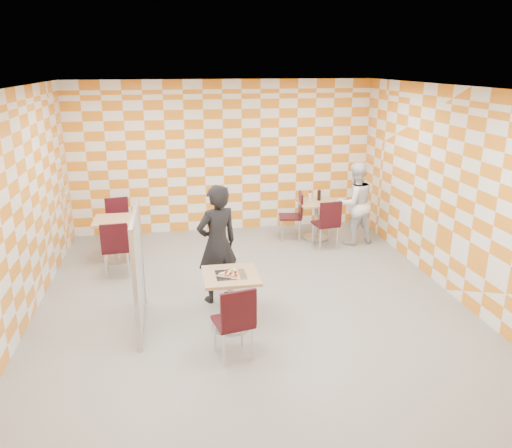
{
  "coord_description": "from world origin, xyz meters",
  "views": [
    {
      "loc": [
        -1.01,
        -6.34,
        3.31
      ],
      "look_at": [
        0.1,
        0.2,
        1.15
      ],
      "focal_mm": 35.0,
      "sensor_mm": 36.0,
      "label": 1
    }
  ],
  "objects_px": {
    "second_table": "(317,214)",
    "empty_table": "(116,232)",
    "man_white": "(355,204)",
    "main_table": "(231,292)",
    "chair_empty_near": "(115,245)",
    "chair_second_side": "(295,212)",
    "chair_second_front": "(328,221)",
    "sport_bottle": "(310,197)",
    "partition": "(138,269)",
    "chair_empty_far": "(118,219)",
    "man_dark": "(217,244)",
    "soda_bottle": "(319,195)",
    "chair_main_front": "(236,318)"
  },
  "relations": [
    {
      "from": "man_white",
      "to": "sport_bottle",
      "type": "height_order",
      "value": "man_white"
    },
    {
      "from": "second_table",
      "to": "empty_table",
      "type": "distance_m",
      "value": 3.77
    },
    {
      "from": "chair_empty_far",
      "to": "man_dark",
      "type": "xyz_separation_m",
      "value": [
        1.61,
        -2.5,
        0.32
      ]
    },
    {
      "from": "chair_second_front",
      "to": "chair_empty_far",
      "type": "height_order",
      "value": "same"
    },
    {
      "from": "man_dark",
      "to": "sport_bottle",
      "type": "bearing_deg",
      "value": -153.87
    },
    {
      "from": "main_table",
      "to": "man_white",
      "type": "bearing_deg",
      "value": 46.32
    },
    {
      "from": "main_table",
      "to": "chair_empty_near",
      "type": "relative_size",
      "value": 0.81
    },
    {
      "from": "chair_empty_near",
      "to": "man_white",
      "type": "bearing_deg",
      "value": 11.58
    },
    {
      "from": "chair_empty_near",
      "to": "sport_bottle",
      "type": "height_order",
      "value": "sport_bottle"
    },
    {
      "from": "sport_bottle",
      "to": "empty_table",
      "type": "bearing_deg",
      "value": -171.15
    },
    {
      "from": "chair_second_side",
      "to": "partition",
      "type": "relative_size",
      "value": 0.6
    },
    {
      "from": "chair_second_front",
      "to": "chair_empty_near",
      "type": "xyz_separation_m",
      "value": [
        -3.71,
        -0.65,
        0.0
      ]
    },
    {
      "from": "soda_bottle",
      "to": "man_dark",
      "type": "bearing_deg",
      "value": -132.43
    },
    {
      "from": "chair_second_side",
      "to": "chair_empty_near",
      "type": "height_order",
      "value": "same"
    },
    {
      "from": "chair_second_front",
      "to": "sport_bottle",
      "type": "height_order",
      "value": "sport_bottle"
    },
    {
      "from": "empty_table",
      "to": "sport_bottle",
      "type": "height_order",
      "value": "sport_bottle"
    },
    {
      "from": "chair_empty_far",
      "to": "partition",
      "type": "distance_m",
      "value": 3.13
    },
    {
      "from": "chair_main_front",
      "to": "chair_empty_far",
      "type": "bearing_deg",
      "value": 112.02
    },
    {
      "from": "second_table",
      "to": "empty_table",
      "type": "height_order",
      "value": "same"
    },
    {
      "from": "chair_second_side",
      "to": "chair_empty_near",
      "type": "relative_size",
      "value": 1.0
    },
    {
      "from": "man_dark",
      "to": "partition",
      "type": "bearing_deg",
      "value": 4.66
    },
    {
      "from": "chair_empty_near",
      "to": "sport_bottle",
      "type": "relative_size",
      "value": 4.62
    },
    {
      "from": "chair_empty_near",
      "to": "soda_bottle",
      "type": "distance_m",
      "value": 3.97
    },
    {
      "from": "chair_main_front",
      "to": "soda_bottle",
      "type": "distance_m",
      "value": 4.56
    },
    {
      "from": "main_table",
      "to": "chair_main_front",
      "type": "height_order",
      "value": "chair_main_front"
    },
    {
      "from": "main_table",
      "to": "partition",
      "type": "relative_size",
      "value": 0.48
    },
    {
      "from": "chair_empty_far",
      "to": "chair_second_side",
      "type": "bearing_deg",
      "value": -2.1
    },
    {
      "from": "chair_empty_far",
      "to": "chair_empty_near",
      "type": "bearing_deg",
      "value": -86.81
    },
    {
      "from": "chair_empty_far",
      "to": "sport_bottle",
      "type": "bearing_deg",
      "value": -1.7
    },
    {
      "from": "chair_empty_near",
      "to": "soda_bottle",
      "type": "height_order",
      "value": "soda_bottle"
    },
    {
      "from": "empty_table",
      "to": "chair_empty_near",
      "type": "relative_size",
      "value": 0.81
    },
    {
      "from": "second_table",
      "to": "chair_second_side",
      "type": "bearing_deg",
      "value": 172.65
    },
    {
      "from": "main_table",
      "to": "chair_empty_near",
      "type": "xyz_separation_m",
      "value": [
        -1.62,
        1.93,
        0.04
      ]
    },
    {
      "from": "man_white",
      "to": "chair_second_side",
      "type": "bearing_deg",
      "value": -32.45
    },
    {
      "from": "chair_main_front",
      "to": "partition",
      "type": "relative_size",
      "value": 0.6
    },
    {
      "from": "chair_main_front",
      "to": "chair_second_front",
      "type": "xyz_separation_m",
      "value": [
        2.14,
        3.34,
        0.0
      ]
    },
    {
      "from": "second_table",
      "to": "chair_empty_near",
      "type": "relative_size",
      "value": 0.81
    },
    {
      "from": "chair_second_side",
      "to": "man_white",
      "type": "height_order",
      "value": "man_white"
    },
    {
      "from": "soda_bottle",
      "to": "main_table",
      "type": "bearing_deg",
      "value": -123.1
    },
    {
      "from": "soda_bottle",
      "to": "chair_main_front",
      "type": "bearing_deg",
      "value": -118.26
    },
    {
      "from": "partition",
      "to": "soda_bottle",
      "type": "xyz_separation_m",
      "value": [
        3.27,
        2.99,
        0.06
      ]
    },
    {
      "from": "partition",
      "to": "sport_bottle",
      "type": "relative_size",
      "value": 7.75
    },
    {
      "from": "man_dark",
      "to": "chair_empty_near",
      "type": "bearing_deg",
      "value": -59.31
    },
    {
      "from": "chair_main_front",
      "to": "man_dark",
      "type": "height_order",
      "value": "man_dark"
    },
    {
      "from": "empty_table",
      "to": "man_white",
      "type": "bearing_deg",
      "value": 1.87
    },
    {
      "from": "partition",
      "to": "man_white",
      "type": "distance_m",
      "value": 4.6
    },
    {
      "from": "second_table",
      "to": "chair_second_side",
      "type": "relative_size",
      "value": 0.81
    },
    {
      "from": "soda_bottle",
      "to": "chair_second_front",
      "type": "bearing_deg",
      "value": -91.67
    },
    {
      "from": "chair_main_front",
      "to": "partition",
      "type": "height_order",
      "value": "partition"
    },
    {
      "from": "partition",
      "to": "sport_bottle",
      "type": "xyz_separation_m",
      "value": [
        3.08,
        2.97,
        0.05
      ]
    }
  ]
}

